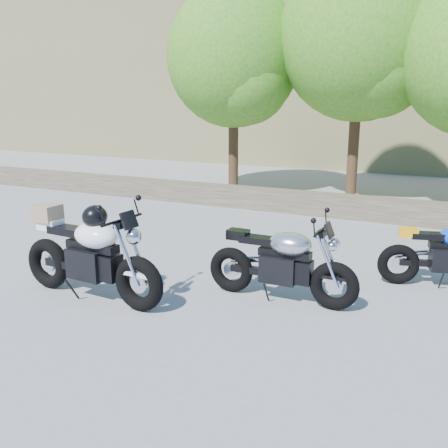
% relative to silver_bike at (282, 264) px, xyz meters
% --- Properties ---
extents(ground, '(90.00, 90.00, 0.00)m').
position_rel_silver_bike_xyz_m(ground, '(-1.44, -0.21, -0.51)').
color(ground, gray).
rests_on(ground, ground).
extents(stone_wall, '(22.00, 0.55, 0.50)m').
position_rel_silver_bike_xyz_m(stone_wall, '(-1.44, 5.29, -0.26)').
color(stone_wall, '#473E2F').
rests_on(stone_wall, ground).
extents(tree_decid_left, '(3.67, 3.67, 5.62)m').
position_rel_silver_bike_xyz_m(tree_decid_left, '(-3.83, 6.92, 3.12)').
color(tree_decid_left, '#382314').
rests_on(tree_decid_left, ground).
extents(tree_decid_mid, '(4.08, 4.08, 6.24)m').
position_rel_silver_bike_xyz_m(tree_decid_mid, '(-0.53, 7.32, 3.53)').
color(tree_decid_mid, '#382314').
rests_on(tree_decid_mid, ground).
extents(silver_bike, '(2.10, 0.67, 1.06)m').
position_rel_silver_bike_xyz_m(silver_bike, '(0.00, 0.00, 0.00)').
color(silver_bike, black).
rests_on(silver_bike, ground).
extents(white_bike, '(2.38, 0.75, 1.31)m').
position_rel_silver_bike_xyz_m(white_bike, '(-2.36, -1.06, 0.13)').
color(white_bike, black).
rests_on(white_bike, ground).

